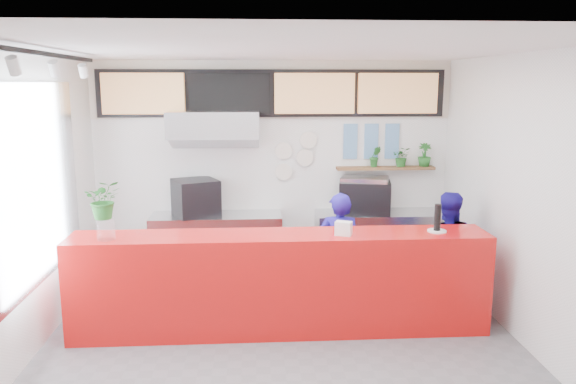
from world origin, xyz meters
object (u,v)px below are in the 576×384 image
(espresso_machine, at_px, (364,197))
(panini_oven, at_px, (196,197))
(staff_right, at_px, (446,250))
(pepper_mill, at_px, (438,217))
(service_counter, at_px, (281,283))
(staff_center, at_px, (339,252))

(espresso_machine, bearing_deg, panini_oven, -169.69)
(panini_oven, distance_m, staff_right, 3.36)
(staff_right, distance_m, pepper_mill, 0.85)
(staff_right, bearing_deg, panini_oven, -15.29)
(espresso_machine, relative_size, pepper_mill, 2.42)
(service_counter, xyz_separation_m, staff_center, (0.73, 0.57, 0.17))
(espresso_machine, height_order, staff_center, staff_center)
(espresso_machine, bearing_deg, service_counter, -114.84)
(panini_oven, bearing_deg, espresso_machine, -23.62)
(pepper_mill, bearing_deg, staff_right, 61.03)
(panini_oven, bearing_deg, service_counter, -82.75)
(panini_oven, xyz_separation_m, pepper_mill, (2.78, -1.81, 0.11))
(panini_oven, bearing_deg, staff_center, -57.90)
(staff_center, height_order, pepper_mill, staff_center)
(pepper_mill, bearing_deg, panini_oven, 146.99)
(service_counter, relative_size, espresso_machine, 6.43)
(panini_oven, distance_m, staff_center, 2.22)
(service_counter, bearing_deg, panini_oven, 120.87)
(service_counter, bearing_deg, staff_center, 38.28)
(pepper_mill, bearing_deg, espresso_machine, 103.63)
(staff_right, xyz_separation_m, pepper_mill, (-0.32, -0.57, 0.55))
(panini_oven, xyz_separation_m, espresso_machine, (2.34, 0.00, -0.02))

